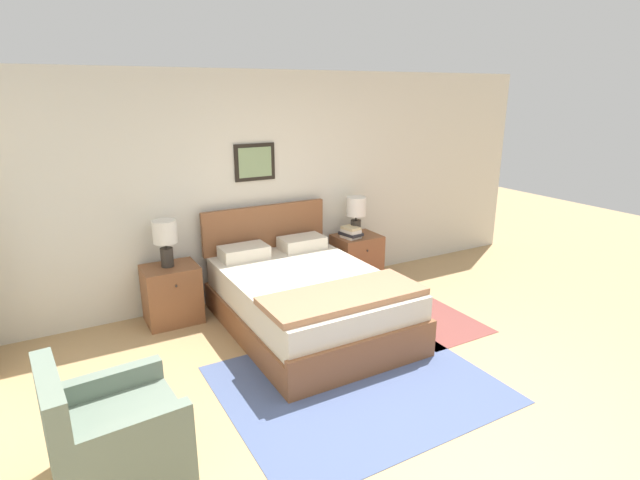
% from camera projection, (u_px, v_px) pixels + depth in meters
% --- Properties ---
extents(ground_plane, '(16.00, 16.00, 0.00)m').
position_uv_depth(ground_plane, '(403.00, 411.00, 3.86)').
color(ground_plane, tan).
extents(wall_back, '(8.00, 0.09, 2.60)m').
position_uv_depth(wall_back, '(258.00, 187.00, 5.78)').
color(wall_back, beige).
rests_on(wall_back, ground_plane).
extents(area_rug_main, '(2.18, 1.83, 0.01)m').
position_uv_depth(area_rug_main, '(357.00, 384.00, 4.20)').
color(area_rug_main, '#47567F').
rests_on(area_rug_main, ground_plane).
extents(area_rug_bedside, '(0.85, 1.55, 0.01)m').
position_uv_depth(area_rug_bedside, '(417.00, 312.00, 5.55)').
color(area_rug_bedside, brown).
rests_on(area_rug_bedside, ground_plane).
extents(bed, '(1.51, 2.16, 1.10)m').
position_uv_depth(bed, '(307.00, 299.00, 5.12)').
color(bed, brown).
rests_on(bed, ground_plane).
extents(armchair, '(0.81, 0.76, 0.85)m').
position_uv_depth(armchair, '(112.00, 439.00, 3.10)').
color(armchair, slate).
rests_on(armchair, ground_plane).
extents(nightstand_near_window, '(0.56, 0.47, 0.62)m').
position_uv_depth(nightstand_near_window, '(172.00, 294.00, 5.28)').
color(nightstand_near_window, brown).
rests_on(nightstand_near_window, ground_plane).
extents(nightstand_by_door, '(0.56, 0.47, 0.62)m').
position_uv_depth(nightstand_by_door, '(357.00, 259.00, 6.38)').
color(nightstand_by_door, brown).
rests_on(nightstand_by_door, ground_plane).
extents(table_lamp_near_window, '(0.24, 0.24, 0.49)m').
position_uv_depth(table_lamp_near_window, '(165.00, 237.00, 5.10)').
color(table_lamp_near_window, '#2D2823').
rests_on(table_lamp_near_window, nightstand_near_window).
extents(table_lamp_by_door, '(0.24, 0.24, 0.49)m').
position_uv_depth(table_lamp_by_door, '(356.00, 210.00, 6.20)').
color(table_lamp_by_door, '#2D2823').
rests_on(table_lamp_by_door, nightstand_by_door).
extents(book_thick_bottom, '(0.21, 0.24, 0.03)m').
position_uv_depth(book_thick_bottom, '(351.00, 236.00, 6.19)').
color(book_thick_bottom, silver).
rests_on(book_thick_bottom, nightstand_by_door).
extents(book_hardcover_middle, '(0.24, 0.30, 0.03)m').
position_uv_depth(book_hardcover_middle, '(351.00, 234.00, 6.18)').
color(book_hardcover_middle, '#232328').
rests_on(book_hardcover_middle, book_thick_bottom).
extents(book_novel_upper, '(0.19, 0.26, 0.04)m').
position_uv_depth(book_novel_upper, '(351.00, 231.00, 6.17)').
color(book_novel_upper, silver).
rests_on(book_novel_upper, book_hardcover_middle).
extents(book_slim_near_top, '(0.19, 0.24, 0.03)m').
position_uv_depth(book_slim_near_top, '(351.00, 228.00, 6.16)').
color(book_slim_near_top, beige).
rests_on(book_slim_near_top, book_novel_upper).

